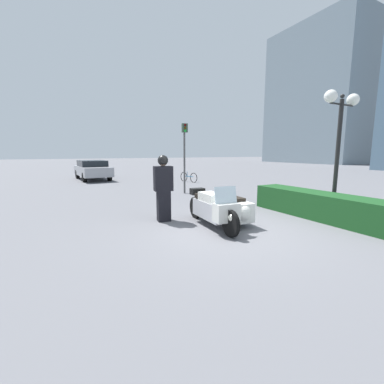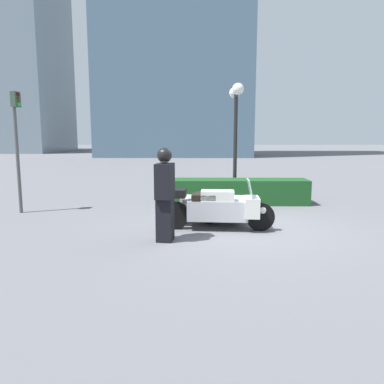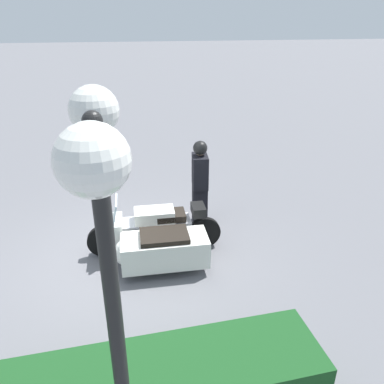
% 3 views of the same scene
% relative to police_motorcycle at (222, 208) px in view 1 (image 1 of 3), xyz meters
% --- Properties ---
extents(ground_plane, '(160.00, 160.00, 0.00)m').
position_rel_police_motorcycle_xyz_m(ground_plane, '(0.52, -0.19, -0.46)').
color(ground_plane, slate).
extents(police_motorcycle, '(2.53, 1.35, 1.15)m').
position_rel_police_motorcycle_xyz_m(police_motorcycle, '(0.00, 0.00, 0.00)').
color(police_motorcycle, black).
rests_on(police_motorcycle, ground).
extents(officer_rider, '(0.38, 0.55, 1.87)m').
position_rel_police_motorcycle_xyz_m(officer_rider, '(-1.14, -1.22, 0.53)').
color(officer_rider, black).
rests_on(officer_rider, ground).
extents(hedge_bush_curbside, '(4.35, 0.93, 0.76)m').
position_rel_police_motorcycle_xyz_m(hedge_bush_curbside, '(0.73, 2.98, -0.08)').
color(hedge_bush_curbside, '#19471E').
rests_on(hedge_bush_curbside, ground).
extents(twin_lamp_post, '(0.35, 1.41, 3.67)m').
position_rel_police_motorcycle_xyz_m(twin_lamp_post, '(0.73, 3.62, 2.41)').
color(twin_lamp_post, black).
rests_on(twin_lamp_post, ground).
extents(traffic_light_far, '(0.22, 0.28, 3.24)m').
position_rel_police_motorcycle_xyz_m(traffic_light_far, '(-5.31, 1.51, 1.68)').
color(traffic_light_far, '#4C4C4C').
rests_on(traffic_light_far, ground).
extents(parked_car_background, '(4.64, 2.17, 1.36)m').
position_rel_police_motorcycle_xyz_m(parked_car_background, '(-13.92, -1.56, 0.28)').
color(parked_car_background, '#9E9EA3').
rests_on(parked_car_background, ground).
extents(bicycle_parked, '(1.53, 0.48, 0.69)m').
position_rel_police_motorcycle_xyz_m(bicycle_parked, '(-9.50, 3.87, -0.15)').
color(bicycle_parked, black).
rests_on(bicycle_parked, ground).
extents(office_building_side, '(17.37, 13.12, 23.97)m').
position_rel_police_motorcycle_xyz_m(office_building_side, '(-27.07, 41.35, 11.53)').
color(office_building_side, slate).
rests_on(office_building_side, ground).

